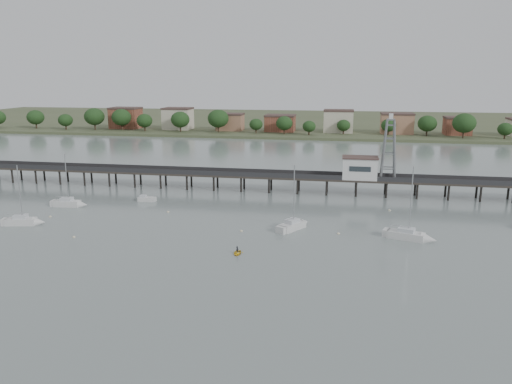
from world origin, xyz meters
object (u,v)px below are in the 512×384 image
at_px(sailboat_a, 27,222).
at_px(sailboat_b, 72,204).
at_px(white_tender, 146,199).
at_px(yellow_dinghy, 237,254).
at_px(sailboat_c, 296,225).
at_px(lattice_tower, 389,150).
at_px(sailboat_d, 414,237).
at_px(pier, 256,176).

bearing_deg(sailboat_a, sailboat_b, 71.81).
bearing_deg(white_tender, yellow_dinghy, -47.92).
height_order(sailboat_b, sailboat_c, sailboat_c).
height_order(lattice_tower, white_tender, lattice_tower).
bearing_deg(yellow_dinghy, sailboat_d, 23.24).
height_order(lattice_tower, sailboat_c, lattice_tower).
distance_m(sailboat_d, sailboat_c, 21.27).
distance_m(pier, sailboat_b, 43.38).
relative_size(sailboat_b, sailboat_c, 0.96).
height_order(pier, sailboat_d, sailboat_d).
distance_m(sailboat_a, yellow_dinghy, 44.22).
height_order(pier, sailboat_b, sailboat_b).
distance_m(sailboat_d, white_tender, 59.49).
xyz_separation_m(lattice_tower, sailboat_a, (-70.08, -36.16, -10.45)).
bearing_deg(sailboat_d, sailboat_b, -169.76).
relative_size(sailboat_a, sailboat_b, 0.99).
relative_size(pier, sailboat_c, 11.63).
xyz_separation_m(sailboat_b, sailboat_c, (50.00, -7.11, -0.00)).
xyz_separation_m(sailboat_d, sailboat_c, (-21.00, 3.38, 0.00)).
xyz_separation_m(sailboat_d, sailboat_b, (-70.99, 10.49, 0.01)).
bearing_deg(white_tender, sailboat_b, -153.24).
bearing_deg(white_tender, pier, 31.97).
bearing_deg(sailboat_c, sailboat_b, 114.30).
height_order(sailboat_d, yellow_dinghy, sailboat_d).
height_order(pier, sailboat_c, sailboat_c).
bearing_deg(lattice_tower, pier, -180.00).
relative_size(sailboat_d, yellow_dinghy, 5.68).
bearing_deg(pier, sailboat_b, -149.32).
bearing_deg(sailboat_b, sailboat_c, -11.31).
relative_size(pier, white_tender, 37.25).
relative_size(lattice_tower, yellow_dinghy, 6.39).
height_order(sailboat_a, sailboat_c, sailboat_c).
height_order(sailboat_d, white_tender, sailboat_d).
bearing_deg(sailboat_a, yellow_dinghy, -23.81).
distance_m(sailboat_b, yellow_dinghy, 47.73).
xyz_separation_m(sailboat_d, yellow_dinghy, (-28.99, -12.16, -0.64)).
bearing_deg(pier, sailboat_d, -43.95).
relative_size(sailboat_c, yellow_dinghy, 5.31).
bearing_deg(yellow_dinghy, sailboat_c, 63.27).
bearing_deg(sailboat_d, sailboat_c, -170.49).
bearing_deg(sailboat_d, sailboat_a, -158.51).
xyz_separation_m(pier, sailboat_d, (33.78, -32.56, -3.16)).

